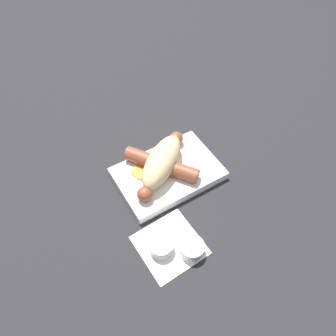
# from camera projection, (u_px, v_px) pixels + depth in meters

# --- Properties ---
(ground_plane) EXTENTS (3.00, 3.00, 0.00)m
(ground_plane) POSITION_uv_depth(u_px,v_px,m) (168.00, 176.00, 0.76)
(ground_plane) COLOR #232326
(food_tray) EXTENTS (0.23, 0.15, 0.02)m
(food_tray) POSITION_uv_depth(u_px,v_px,m) (168.00, 173.00, 0.75)
(food_tray) COLOR white
(food_tray) RESTS_ON ground_plane
(bread_roll) EXTENTS (0.16, 0.14, 0.06)m
(bread_roll) POSITION_uv_depth(u_px,v_px,m) (162.00, 161.00, 0.72)
(bread_roll) COLOR #DBBC84
(bread_roll) RESTS_ON food_tray
(sausage) EXTENTS (0.17, 0.16, 0.03)m
(sausage) POSITION_uv_depth(u_px,v_px,m) (161.00, 164.00, 0.73)
(sausage) COLOR brown
(sausage) RESTS_ON food_tray
(pickled_veggies) EXTENTS (0.07, 0.08, 0.00)m
(pickled_veggies) POSITION_uv_depth(u_px,v_px,m) (143.00, 166.00, 0.75)
(pickled_veggies) COLOR orange
(pickled_veggies) RESTS_ON food_tray
(napkin) EXTENTS (0.13, 0.13, 0.00)m
(napkin) POSITION_uv_depth(u_px,v_px,m) (170.00, 245.00, 0.65)
(napkin) COLOR white
(napkin) RESTS_ON ground_plane
(condiment_cup_near) EXTENTS (0.05, 0.05, 0.03)m
(condiment_cup_near) POSITION_uv_depth(u_px,v_px,m) (161.00, 247.00, 0.64)
(condiment_cup_near) COLOR silver
(condiment_cup_near) RESTS_ON ground_plane
(condiment_cup_far) EXTENTS (0.05, 0.05, 0.03)m
(condiment_cup_far) POSITION_uv_depth(u_px,v_px,m) (192.00, 249.00, 0.64)
(condiment_cup_far) COLOR silver
(condiment_cup_far) RESTS_ON ground_plane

